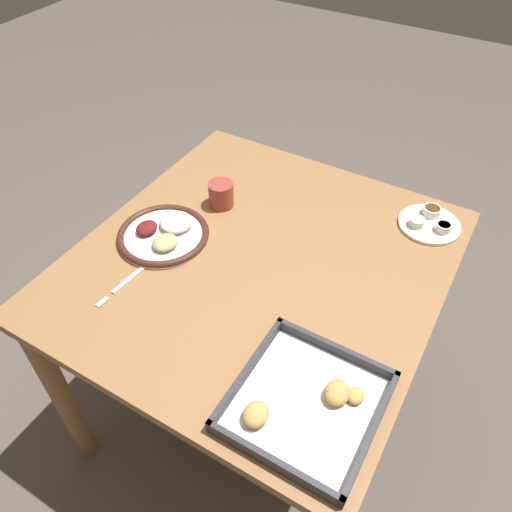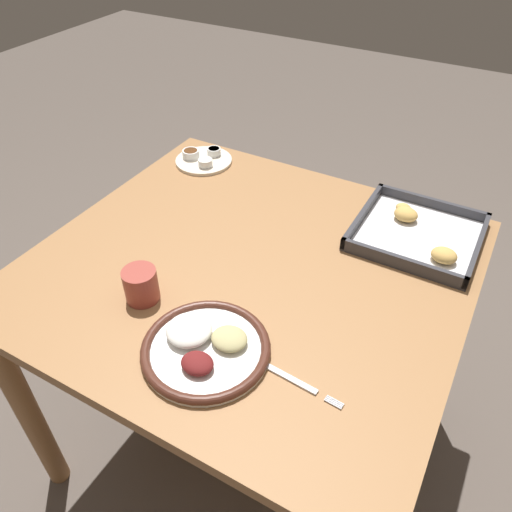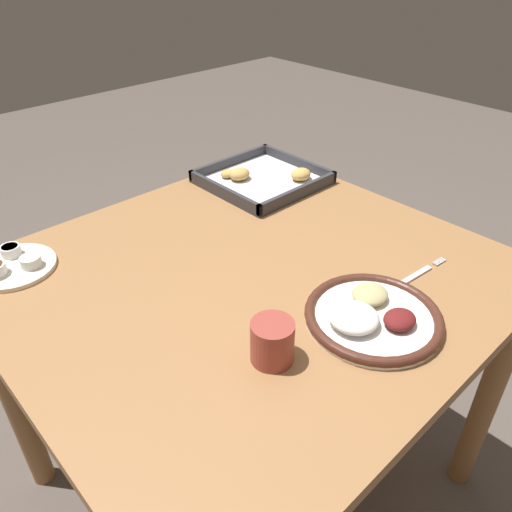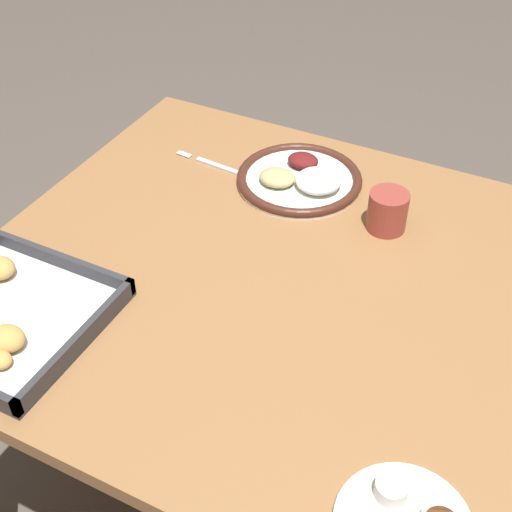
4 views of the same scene
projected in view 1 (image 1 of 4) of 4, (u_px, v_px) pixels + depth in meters
name	position (u px, v px, depth m)	size (l,w,h in m)	color
ground_plane	(258.00, 401.00, 1.88)	(8.00, 8.00, 0.00)	#564C44
dining_table	(259.00, 288.00, 1.43)	(1.01, 0.95, 0.76)	olive
dinner_plate	(164.00, 234.00, 1.41)	(0.26, 0.26, 0.04)	white
fork	(132.00, 277.00, 1.30)	(0.22, 0.03, 0.00)	silver
saucer_plate	(430.00, 222.00, 1.44)	(0.18, 0.18, 0.03)	beige
baking_tray	(306.00, 403.00, 1.03)	(0.31, 0.30, 0.04)	#333338
drinking_cup	(221.00, 194.00, 1.49)	(0.08, 0.08, 0.08)	#993D33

